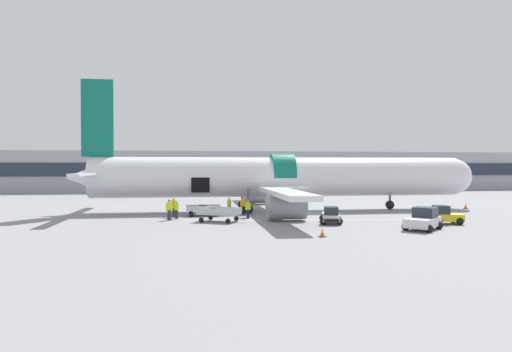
% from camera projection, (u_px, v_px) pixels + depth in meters
% --- Properties ---
extents(ground_plane, '(500.00, 500.00, 0.00)m').
position_uv_depth(ground_plane, '(297.00, 213.00, 43.34)').
color(ground_plane, gray).
extents(apron_marking_line, '(20.39, 2.92, 0.01)m').
position_uv_depth(apron_marking_line, '(309.00, 220.00, 37.63)').
color(apron_marking_line, silver).
rests_on(apron_marking_line, ground_plane).
extents(terminal_strip, '(107.37, 11.32, 7.07)m').
position_uv_depth(terminal_strip, '(245.00, 171.00, 85.19)').
color(terminal_strip, '#9EA3AD').
rests_on(terminal_strip, ground_plane).
extents(airplane, '(40.84, 31.43, 12.60)m').
position_uv_depth(airplane, '(277.00, 178.00, 45.32)').
color(airplane, silver).
rests_on(airplane, ground_plane).
extents(baggage_tug_lead, '(2.26, 3.46, 1.33)m').
position_uv_depth(baggage_tug_lead, '(331.00, 216.00, 35.35)').
color(baggage_tug_lead, silver).
rests_on(baggage_tug_lead, ground_plane).
extents(baggage_tug_mid, '(3.48, 3.40, 1.55)m').
position_uv_depth(baggage_tug_mid, '(423.00, 220.00, 31.83)').
color(baggage_tug_mid, silver).
rests_on(baggage_tug_mid, ground_plane).
extents(baggage_tug_rear, '(2.63, 2.23, 1.42)m').
position_uv_depth(baggage_tug_rear, '(445.00, 216.00, 35.05)').
color(baggage_tug_rear, yellow).
rests_on(baggage_tug_rear, ground_plane).
extents(baggage_cart_loading, '(3.97, 1.97, 1.04)m').
position_uv_depth(baggage_cart_loading, '(204.00, 210.00, 40.69)').
color(baggage_cart_loading, '#B7BABF').
rests_on(baggage_cart_loading, ground_plane).
extents(baggage_cart_queued, '(4.13, 3.07, 1.13)m').
position_uv_depth(baggage_cart_queued, '(220.00, 214.00, 36.39)').
color(baggage_cart_queued, '#B7BABF').
rests_on(baggage_cart_queued, ground_plane).
extents(ground_crew_loader_a, '(0.49, 0.61, 1.74)m').
position_uv_depth(ground_crew_loader_a, '(174.00, 207.00, 39.49)').
color(ground_crew_loader_a, '#2D2D33').
rests_on(ground_crew_loader_a, ground_plane).
extents(ground_crew_loader_b, '(0.60, 0.52, 1.74)m').
position_uv_depth(ground_crew_loader_b, '(169.00, 209.00, 37.38)').
color(ground_crew_loader_b, '#2D2D33').
rests_on(ground_crew_loader_b, ground_plane).
extents(ground_crew_driver, '(0.53, 0.46, 1.55)m').
position_uv_depth(ground_crew_driver, '(248.00, 209.00, 38.83)').
color(ground_crew_driver, '#1E2338').
rests_on(ground_crew_driver, ground_plane).
extents(ground_crew_supervisor, '(0.50, 0.50, 1.56)m').
position_uv_depth(ground_crew_supervisor, '(229.00, 205.00, 42.01)').
color(ground_crew_supervisor, '#1E2338').
rests_on(ground_crew_supervisor, ground_plane).
extents(ground_crew_helper, '(0.47, 0.53, 1.56)m').
position_uv_depth(ground_crew_helper, '(177.00, 209.00, 38.43)').
color(ground_crew_helper, '#2D2D33').
rests_on(ground_crew_helper, ground_plane).
extents(ground_crew_marshal, '(0.56, 0.44, 1.61)m').
position_uv_depth(ground_crew_marshal, '(243.00, 205.00, 41.71)').
color(ground_crew_marshal, black).
rests_on(ground_crew_marshal, ground_plane).
extents(safety_cone_nose, '(0.51, 0.51, 0.58)m').
position_uv_depth(safety_cone_nose, '(466.00, 206.00, 47.35)').
color(safety_cone_nose, black).
rests_on(safety_cone_nose, ground_plane).
extents(safety_cone_engine_left, '(0.44, 0.44, 0.56)m').
position_uv_depth(safety_cone_engine_left, '(322.00, 233.00, 28.61)').
color(safety_cone_engine_left, black).
rests_on(safety_cone_engine_left, ground_plane).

